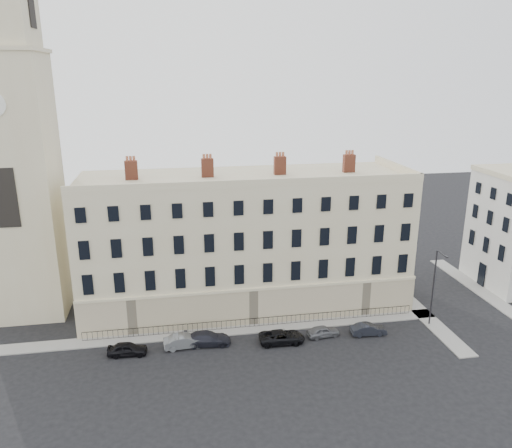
# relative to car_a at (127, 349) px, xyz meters

# --- Properties ---
(ground) EXTENTS (160.00, 160.00, 0.00)m
(ground) POSITION_rel_car_a_xyz_m (18.85, -2.15, -0.64)
(ground) COLOR black
(ground) RESTS_ON ground
(terrace) EXTENTS (36.22, 12.22, 17.00)m
(terrace) POSITION_rel_car_a_xyz_m (12.88, 9.81, 6.86)
(terrace) COLOR beige
(terrace) RESTS_ON ground
(church_tower) EXTENTS (8.00, 8.13, 44.00)m
(church_tower) POSITION_rel_car_a_xyz_m (-11.15, 11.84, 18.02)
(church_tower) COLOR beige
(church_tower) RESTS_ON ground
(pavement_terrace) EXTENTS (48.00, 2.00, 0.12)m
(pavement_terrace) POSITION_rel_car_a_xyz_m (8.85, 2.85, -0.58)
(pavement_terrace) COLOR gray
(pavement_terrace) RESTS_ON ground
(pavement_east_return) EXTENTS (2.00, 24.00, 0.12)m
(pavement_east_return) POSITION_rel_car_a_xyz_m (31.85, 5.85, -0.58)
(pavement_east_return) COLOR gray
(pavement_east_return) RESTS_ON ground
(pavement_adjacent) EXTENTS (2.00, 20.00, 0.12)m
(pavement_adjacent) POSITION_rel_car_a_xyz_m (41.85, 7.85, -0.58)
(pavement_adjacent) COLOR gray
(pavement_adjacent) RESTS_ON ground
(railings) EXTENTS (35.00, 0.04, 0.96)m
(railings) POSITION_rel_car_a_xyz_m (12.85, 3.25, -0.09)
(railings) COLOR black
(railings) RESTS_ON ground
(car_a) EXTENTS (3.83, 1.76, 1.27)m
(car_a) POSITION_rel_car_a_xyz_m (0.00, 0.00, 0.00)
(car_a) COLOR black
(car_a) RESTS_ON ground
(car_b) EXTENTS (4.23, 1.79, 1.36)m
(car_b) POSITION_rel_car_a_xyz_m (5.45, 0.47, 0.04)
(car_b) COLOR slate
(car_b) RESTS_ON ground
(car_c) EXTENTS (4.74, 2.21, 1.34)m
(car_c) POSITION_rel_car_a_xyz_m (7.66, 0.58, 0.03)
(car_c) COLOR #1F202A
(car_c) RESTS_ON ground
(car_d) EXTENTS (4.62, 2.23, 1.27)m
(car_d) POSITION_rel_car_a_xyz_m (15.00, -0.32, -0.00)
(car_d) COLOR black
(car_d) RESTS_ON ground
(car_e) EXTENTS (3.52, 1.74, 1.15)m
(car_e) POSITION_rel_car_a_xyz_m (19.42, 0.15, -0.06)
(car_e) COLOR slate
(car_e) RESTS_ON ground
(car_f) EXTENTS (3.72, 1.45, 1.20)m
(car_f) POSITION_rel_car_a_xyz_m (24.10, -0.32, -0.03)
(car_f) COLOR black
(car_f) RESTS_ON ground
(streetlamp) EXTENTS (0.40, 1.82, 8.44)m
(streetlamp) POSITION_rel_car_a_xyz_m (31.39, 0.48, 4.04)
(streetlamp) COLOR #2C2B30
(streetlamp) RESTS_ON ground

